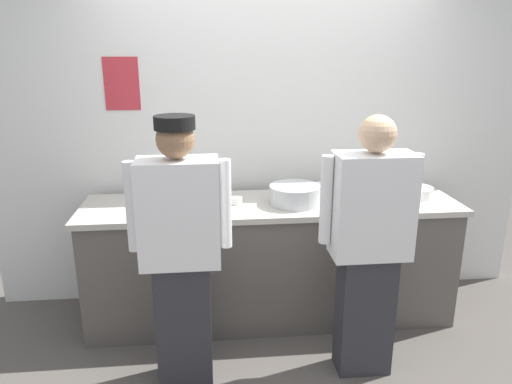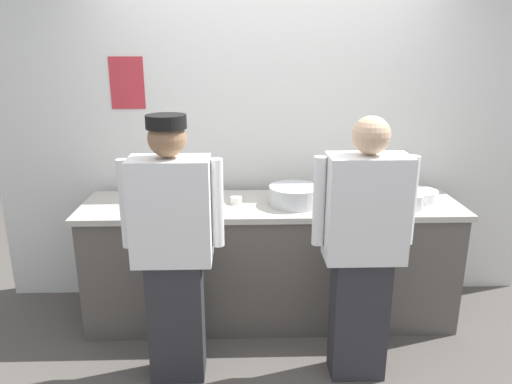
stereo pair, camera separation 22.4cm
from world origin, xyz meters
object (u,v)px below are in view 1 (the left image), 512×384
(plate_stack_front, at_px, (330,190))
(chef_near_left, at_px, (181,248))
(mixing_bowl_steel, at_px, (295,195))
(squeeze_bottle_primary, at_px, (207,198))
(squeeze_bottle_secondary, at_px, (368,195))
(ramekin_yellow_sauce, at_px, (213,202))
(plate_stack_rear, at_px, (415,192))
(ramekin_red_sauce, at_px, (236,200))
(deli_cup, at_px, (414,199))
(sheet_tray, at_px, (165,205))
(chefs_knife, at_px, (372,198))
(chef_center, at_px, (369,244))

(plate_stack_front, bearing_deg, chef_near_left, -143.87)
(mixing_bowl_steel, height_order, squeeze_bottle_primary, squeeze_bottle_primary)
(chef_near_left, height_order, squeeze_bottle_primary, chef_near_left)
(squeeze_bottle_secondary, height_order, ramekin_yellow_sauce, squeeze_bottle_secondary)
(plate_stack_rear, distance_m, ramekin_red_sauce, 1.31)
(squeeze_bottle_primary, relative_size, squeeze_bottle_secondary, 0.98)
(mixing_bowl_steel, distance_m, deli_cup, 0.82)
(chef_near_left, relative_size, ramekin_red_sauce, 19.96)
(plate_stack_rear, bearing_deg, ramekin_yellow_sauce, -178.34)
(sheet_tray, bearing_deg, ramekin_red_sauce, 1.16)
(squeeze_bottle_secondary, bearing_deg, sheet_tray, 173.97)
(ramekin_yellow_sauce, distance_m, chefs_knife, 1.14)
(chef_center, distance_m, ramekin_yellow_sauce, 1.12)
(plate_stack_rear, bearing_deg, squeeze_bottle_secondary, -154.86)
(chef_near_left, relative_size, plate_stack_rear, 6.41)
(sheet_tray, bearing_deg, chef_center, -27.85)
(chef_near_left, xyz_separation_m, squeeze_bottle_primary, (0.15, 0.53, 0.13))
(squeeze_bottle_primary, height_order, deli_cup, squeeze_bottle_primary)
(chef_near_left, relative_size, mixing_bowl_steel, 4.55)
(ramekin_red_sauce, bearing_deg, deli_cup, -7.59)
(chef_near_left, relative_size, plate_stack_front, 6.88)
(sheet_tray, height_order, squeeze_bottle_secondary, squeeze_bottle_secondary)
(plate_stack_front, relative_size, plate_stack_rear, 0.93)
(plate_stack_front, bearing_deg, mixing_bowl_steel, -151.38)
(plate_stack_rear, distance_m, squeeze_bottle_primary, 1.52)
(sheet_tray, distance_m, chefs_knife, 1.47)
(plate_stack_rear, height_order, ramekin_yellow_sauce, plate_stack_rear)
(sheet_tray, height_order, ramekin_yellow_sauce, ramekin_yellow_sauce)
(mixing_bowl_steel, distance_m, ramekin_yellow_sauce, 0.57)
(sheet_tray, distance_m, squeeze_bottle_secondary, 1.39)
(ramekin_yellow_sauce, bearing_deg, squeeze_bottle_secondary, -8.53)
(plate_stack_front, xyz_separation_m, mixing_bowl_steel, (-0.29, -0.16, 0.02))
(plate_stack_rear, distance_m, deli_cup, 0.23)
(plate_stack_front, xyz_separation_m, ramekin_yellow_sauce, (-0.86, -0.12, -0.02))
(plate_stack_front, distance_m, sheet_tray, 1.20)
(ramekin_red_sauce, bearing_deg, squeeze_bottle_primary, -150.62)
(mixing_bowl_steel, relative_size, sheet_tray, 0.86)
(chef_center, xyz_separation_m, mixing_bowl_steel, (-0.33, 0.62, 0.12))
(mixing_bowl_steel, xyz_separation_m, ramekin_red_sauce, (-0.40, 0.04, -0.04))
(ramekin_red_sauce, xyz_separation_m, ramekin_yellow_sauce, (-0.16, 0.00, -0.00))
(plate_stack_front, relative_size, squeeze_bottle_secondary, 1.26)
(mixing_bowl_steel, xyz_separation_m, deli_cup, (0.81, -0.13, -0.02))
(deli_cup, bearing_deg, chef_near_left, -162.87)
(squeeze_bottle_secondary, bearing_deg, mixing_bowl_steel, 166.04)
(chefs_knife, bearing_deg, chef_center, -109.64)
(chef_center, distance_m, squeeze_bottle_secondary, 0.54)
(squeeze_bottle_primary, relative_size, deli_cup, 1.90)
(plate_stack_rear, height_order, squeeze_bottle_primary, squeeze_bottle_primary)
(sheet_tray, bearing_deg, squeeze_bottle_secondary, -6.03)
(squeeze_bottle_primary, bearing_deg, plate_stack_front, 14.91)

